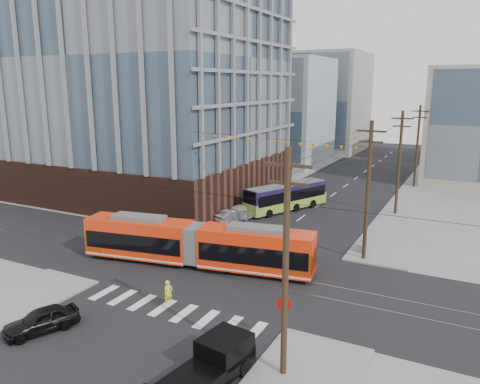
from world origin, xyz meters
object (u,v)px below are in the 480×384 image
Objects in this scene: city_bus at (286,197)px; pickup_truck at (204,370)px; streetcar at (196,244)px; black_sedan at (42,320)px.

city_bus reaches higher than pickup_truck.
city_bus is at bearing 79.98° from streetcar.
city_bus is 1.92× the size of pickup_truck.
streetcar is at bearing 103.04° from black_sedan.
pickup_truck is (8.24, -30.91, -0.56)m from city_bus.
streetcar reaches higher than city_bus.
streetcar is 1.70× the size of city_bus.
streetcar reaches higher than pickup_truck.
pickup_truck is at bearing 23.45° from black_sedan.
city_bus is 2.61× the size of black_sedan.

